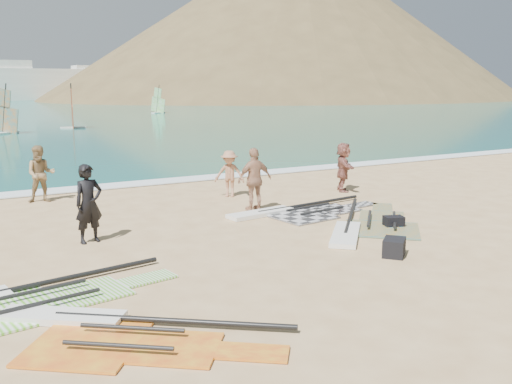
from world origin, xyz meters
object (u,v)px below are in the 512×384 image
gear_bag_near (394,247)px  rig_red (108,332)px  rig_green (13,301)px  gear_bag_far (394,222)px  beachgoer_left (41,174)px  rig_orange (366,226)px  beachgoer_back (255,179)px  rig_grey (296,212)px  person_wetsuit (89,204)px  beachgoer_mid (229,174)px  beachgoer_right (343,167)px

gear_bag_near → rig_red: bearing=-172.6°
rig_green → gear_bag_far: 9.78m
rig_green → beachgoer_left: size_ratio=2.81×
rig_orange → beachgoer_back: (-1.55, 3.37, 0.93)m
rig_orange → gear_bag_near: 2.63m
rig_grey → person_wetsuit: person_wetsuit is taller
beachgoer_left → beachgoer_back: bearing=-28.2°
beachgoer_mid → beachgoer_back: bearing=-60.4°
person_wetsuit → beachgoer_mid: 6.67m
gear_bag_far → beachgoer_back: (-2.22, 3.74, 0.82)m
rig_red → beachgoer_mid: beachgoer_mid is taller
rig_green → beachgoer_right: beachgoer_right is taller
rig_green → beachgoer_right: 13.28m
beachgoer_left → beachgoer_mid: beachgoer_left is taller
rig_orange → beachgoer_left: size_ratio=2.57×
rig_orange → beachgoer_left: bearing=83.9°
rig_green → rig_red: bearing=-71.4°
rig_grey → rig_red: (-7.31, -5.61, -0.00)m
beachgoer_mid → beachgoer_left: bearing=-163.4°
rig_green → beachgoer_back: 8.81m
gear_bag_near → beachgoer_back: size_ratio=0.32×
rig_grey → rig_orange: size_ratio=1.07×
beachgoer_left → beachgoer_mid: 6.25m
beachgoer_right → rig_red: bearing=155.4°
rig_grey → beachgoer_left: bearing=131.3°
beachgoer_mid → beachgoer_right: size_ratio=0.90×
rig_grey → beachgoer_mid: beachgoer_mid is taller
rig_green → beachgoer_right: bearing=16.7°
gear_bag_near → person_wetsuit: (-5.68, 4.61, 0.77)m
rig_orange → gear_bag_near: size_ratio=7.67×
rig_orange → gear_bag_far: (0.67, -0.36, 0.11)m
rig_green → rig_orange: (9.09, 1.09, 0.00)m
rig_green → gear_bag_near: (7.89, -1.25, 0.15)m
rig_red → beachgoer_mid: 11.28m
rig_orange → rig_red: size_ratio=1.17×
rig_grey → gear_bag_far: 3.06m
rig_orange → gear_bag_far: 0.77m
rig_orange → beachgoer_right: size_ratio=2.71×
rig_orange → gear_bag_near: bearing=-164.1°
rig_orange → gear_bag_near: (-1.19, -2.34, 0.15)m
rig_orange → rig_red: (-7.98, -3.22, -0.00)m
rig_grey → person_wetsuit: bearing=174.3°
rig_orange → rig_red: 8.61m
rig_red → rig_grey: bearing=74.9°
rig_grey → beachgoer_right: 4.27m
rig_green → beachgoer_back: (7.53, 4.47, 0.93)m
rig_orange → beachgoer_left: (-7.00, 8.05, 0.89)m
person_wetsuit → beachgoer_back: (5.32, 1.11, 0.00)m
beachgoer_mid → beachgoer_right: bearing=22.4°
gear_bag_far → person_wetsuit: person_wetsuit is taller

